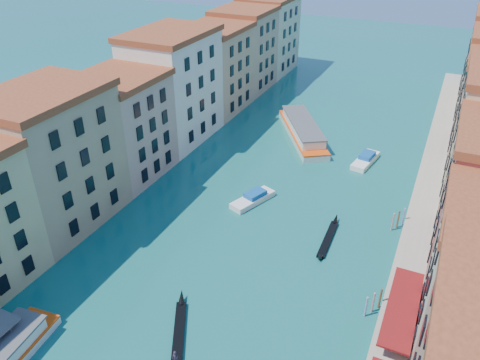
# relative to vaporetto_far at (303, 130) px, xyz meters

# --- Properties ---
(left_bank_palazzos) EXTENTS (12.80, 128.40, 21.00)m
(left_bank_palazzos) POSITION_rel_vaporetto_far_xyz_m (-22.86, -16.98, 8.22)
(left_bank_palazzos) COLOR beige
(left_bank_palazzos) RESTS_ON ground
(quay) EXTENTS (4.00, 140.00, 1.00)m
(quay) POSITION_rel_vaporetto_far_xyz_m (25.14, -16.66, -0.98)
(quay) COLOR #9E977F
(quay) RESTS_ON ground
(vaporetto_far) EXTENTS (16.06, 21.38, 3.29)m
(vaporetto_far) POSITION_rel_vaporetto_far_xyz_m (0.00, 0.00, 0.00)
(vaporetto_far) COLOR silver
(vaporetto_far) RESTS_ON ground
(gondola_fore) EXTENTS (6.46, 11.23, 2.44)m
(gondola_fore) POSITION_rel_vaporetto_far_xyz_m (4.03, -54.05, -1.07)
(gondola_fore) COLOR black
(gondola_fore) RESTS_ON ground
(gondola_far) EXTENTS (1.33, 11.21, 1.59)m
(gondola_far) POSITION_rel_vaporetto_far_xyz_m (14.02, -30.60, -1.16)
(gondola_far) COLOR black
(gondola_far) RESTS_ON ground
(motorboat_mid) EXTENTS (5.09, 8.22, 1.63)m
(motorboat_mid) POSITION_rel_vaporetto_far_xyz_m (0.64, -26.16, -0.85)
(motorboat_mid) COLOR white
(motorboat_mid) RESTS_ON ground
(motorboat_far) EXTENTS (3.82, 8.35, 1.67)m
(motorboat_far) POSITION_rel_vaporetto_far_xyz_m (13.90, -5.61, -0.83)
(motorboat_far) COLOR white
(motorboat_far) RESTS_ON ground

